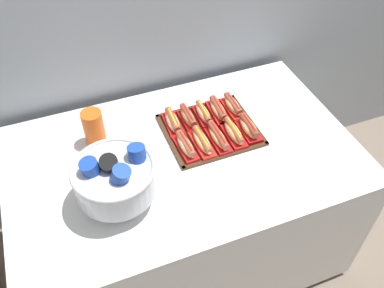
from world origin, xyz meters
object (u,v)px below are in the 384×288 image
serving_tray (210,130)px  hot_dog_9 (233,106)px  hot_dog_5 (173,122)px  hot_dog_7 (203,114)px  hot_dog_0 (186,146)px  punch_bowl (115,178)px  hot_dog_6 (188,117)px  hot_dog_1 (202,142)px  cup_stack (94,128)px  buffet_table (184,205)px  hot_dog_3 (234,133)px  hot_dog_2 (218,137)px  hot_dog_4 (249,128)px  hot_dog_8 (218,110)px

serving_tray → hot_dog_9: 0.17m
hot_dog_5 → hot_dog_7: hot_dog_5 is taller
serving_tray → hot_dog_0: (-0.15, -0.08, 0.03)m
hot_dog_5 → punch_bowl: (-0.33, -0.31, 0.10)m
hot_dog_6 → hot_dog_0: bearing=-114.1°
hot_dog_0 → punch_bowl: 0.38m
punch_bowl → hot_dog_1: bearing=20.3°
hot_dog_7 → punch_bowl: bearing=-146.7°
serving_tray → hot_dog_1: hot_dog_1 is taller
hot_dog_1 → hot_dog_5: bearing=114.7°
hot_dog_7 → cup_stack: bearing=176.3°
buffet_table → serving_tray: (0.17, 0.09, 0.37)m
hot_dog_1 → hot_dog_3: 0.15m
hot_dog_9 → punch_bowl: size_ratio=0.54×
hot_dog_1 → cup_stack: cup_stack is taller
serving_tray → cup_stack: cup_stack is taller
hot_dog_2 → cup_stack: cup_stack is taller
buffet_table → hot_dog_4: hot_dog_4 is taller
hot_dog_6 → hot_dog_7: hot_dog_6 is taller
hot_dog_3 → hot_dog_6: hot_dog_6 is taller
serving_tray → hot_dog_5: bearing=151.5°
hot_dog_5 → cup_stack: size_ratio=1.03×
serving_tray → hot_dog_8: 0.12m
hot_dog_2 → punch_bowl: 0.51m
buffet_table → hot_dog_6: bearing=62.6°
hot_dog_9 → hot_dog_7: bearing=-179.7°
hot_dog_0 → hot_dog_6: (0.07, 0.17, 0.00)m
hot_dog_1 → hot_dog_7: 0.18m
hot_dog_4 → hot_dog_9: size_ratio=0.93×
hot_dog_5 → hot_dog_6: hot_dog_6 is taller
hot_dog_3 → buffet_table: bearing=-177.7°
hot_dog_0 → hot_dog_7: 0.22m
hot_dog_1 → cup_stack: (-0.42, 0.20, 0.05)m
hot_dog_3 → cup_stack: size_ratio=1.04×
hot_dog_6 → hot_dog_9: 0.23m
serving_tray → hot_dog_5: hot_dog_5 is taller
buffet_table → cup_stack: size_ratio=8.80×
hot_dog_1 → hot_dog_4: (0.22, 0.00, 0.00)m
serving_tray → hot_dog_1: (-0.07, -0.08, 0.03)m
hot_dog_9 → buffet_table: bearing=-150.9°
hot_dog_5 → punch_bowl: 0.47m
hot_dog_5 → hot_dog_3: bearing=-35.9°
hot_dog_9 → cup_stack: (-0.64, 0.03, 0.05)m
hot_dog_2 → hot_dog_4: (0.15, 0.00, 0.00)m
hot_dog_0 → cup_stack: (-0.34, 0.20, 0.05)m
hot_dog_4 → hot_dog_8: hot_dog_4 is taller
hot_dog_6 → hot_dog_7: 0.08m
hot_dog_5 → hot_dog_0: bearing=-89.7°
hot_dog_8 → hot_dog_0: bearing=-143.4°
hot_dog_3 → hot_dog_6: size_ratio=1.11×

